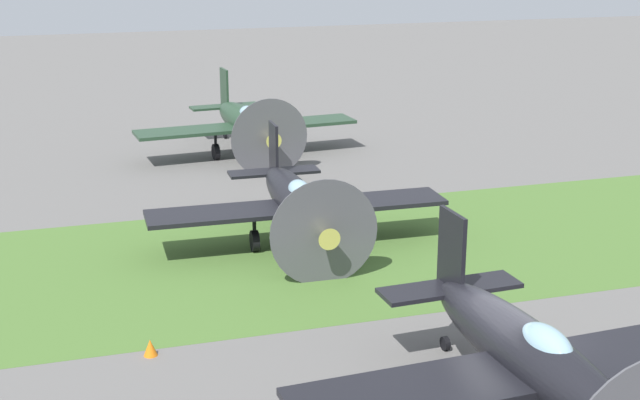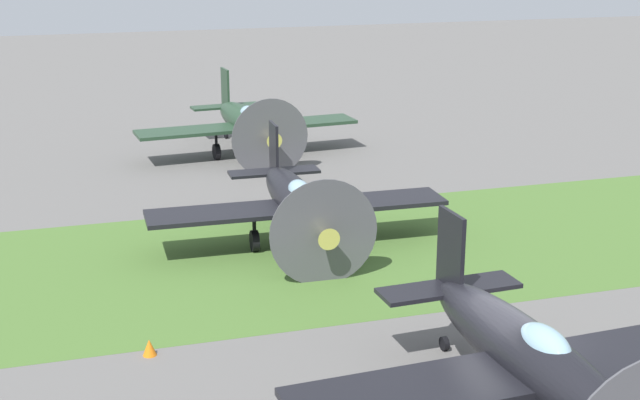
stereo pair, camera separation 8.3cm
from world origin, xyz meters
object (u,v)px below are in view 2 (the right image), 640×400
airplane_lead (530,357)px  runway_marker_cone (149,347)px  airplane_wingman (296,201)px  airplane_trail (246,122)px

airplane_lead → runway_marker_cone: size_ratio=25.36×
airplane_wingman → airplane_lead: bearing=99.0°
airplane_lead → airplane_wingman: (1.72, -12.88, -0.12)m
airplane_lead → airplane_trail: size_ratio=1.04×
airplane_trail → airplane_wingman: bearing=80.7°
airplane_lead → airplane_wingman: bearing=-85.2°
runway_marker_cone → airplane_lead: bearing=142.7°
airplane_lead → runway_marker_cone: bearing=-40.2°
airplane_lead → runway_marker_cone: (7.57, -5.77, -1.45)m
airplane_trail → runway_marker_cone: bearing=66.3°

